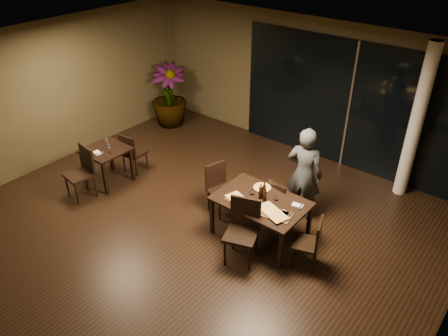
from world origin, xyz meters
TOP-DOWN VIEW (x-y plane):
  - ground at (0.00, 0.00)m, footprint 8.00×8.00m
  - wall_back at (0.00, 4.05)m, footprint 8.00×0.10m
  - wall_left at (-4.05, 0.00)m, footprint 0.10×8.00m
  - ceiling at (0.00, 0.00)m, footprint 8.00×8.00m
  - window_panel at (1.00, 3.96)m, footprint 5.00×0.06m
  - column at (2.40, 3.65)m, footprint 0.24×0.24m
  - main_table at (1.00, 0.80)m, footprint 1.50×1.00m
  - side_table at (-2.40, 0.30)m, footprint 0.80×0.80m
  - chair_main_far at (1.03, 1.35)m, footprint 0.46×0.46m
  - chair_main_near at (1.07, 0.22)m, footprint 0.63×0.63m
  - chair_main_left at (-0.02, 0.96)m, footprint 0.54×0.54m
  - chair_main_right at (2.01, 0.70)m, footprint 0.52×0.52m
  - chair_side_far at (-2.29, 0.85)m, footprint 0.46×0.46m
  - chair_side_near at (-2.36, -0.29)m, footprint 0.53×0.53m
  - diner at (1.23, 1.77)m, footprint 0.66×0.51m
  - potted_plant at (-3.35, 3.03)m, footprint 1.21×1.21m
  - pizza_board_left at (0.76, 0.54)m, footprint 0.54×0.32m
  - pizza_board_right at (1.35, 0.61)m, footprint 0.65×0.41m
  - oblong_pizza_left at (0.76, 0.54)m, footprint 0.54×0.36m
  - oblong_pizza_right at (1.35, 0.61)m, footprint 0.57×0.40m
  - round_pizza at (0.81, 1.11)m, footprint 0.29×0.29m
  - bottle_a at (0.96, 0.84)m, footprint 0.06×0.06m
  - bottle_b at (1.04, 0.84)m, footprint 0.06×0.06m
  - bottle_c at (0.98, 0.91)m, footprint 0.06×0.06m
  - tumbler_left at (0.78, 0.85)m, footprint 0.07×0.07m
  - tumbler_right at (1.18, 0.96)m, footprint 0.07×0.07m
  - napkin_near at (1.52, 0.74)m, footprint 0.19×0.11m
  - napkin_far at (1.54, 1.05)m, footprint 0.20×0.14m
  - wine_glass_a at (-2.48, 0.41)m, footprint 0.08×0.08m
  - wine_glass_b at (-2.22, 0.26)m, footprint 0.08×0.08m
  - side_napkin at (-2.39, 0.10)m, footprint 0.20×0.15m

SIDE VIEW (x-z plane):
  - ground at x=0.00m, z-range 0.00..0.00m
  - chair_main_far at x=1.03m, z-range 0.05..0.90m
  - chair_main_right at x=2.01m, z-range 0.05..0.94m
  - chair_side_far at x=-2.29m, z-range 0.05..0.94m
  - chair_main_left at x=-0.02m, z-range 0.06..1.00m
  - chair_side_near at x=-2.36m, z-range 0.06..1.09m
  - chair_main_near at x=1.07m, z-range 0.06..1.12m
  - side_table at x=-2.40m, z-range 0.25..1.00m
  - main_table at x=1.00m, z-range 0.30..1.05m
  - pizza_board_left at x=0.76m, z-range 0.75..0.76m
  - pizza_board_right at x=1.35m, z-range 0.75..0.76m
  - round_pizza at x=0.81m, z-range 0.75..0.76m
  - napkin_near at x=1.52m, z-range 0.75..0.76m
  - napkin_far at x=1.54m, z-range 0.75..0.76m
  - side_napkin at x=-2.39m, z-range 0.75..0.76m
  - oblong_pizza_left at x=0.76m, z-range 0.77..0.78m
  - oblong_pizza_right at x=1.35m, z-range 0.77..0.78m
  - potted_plant at x=-3.35m, z-range 0.00..1.57m
  - tumbler_right at x=1.18m, z-range 0.75..0.83m
  - tumbler_left at x=0.78m, z-range 0.75..0.84m
  - wine_glass_a at x=-2.48m, z-range 0.75..0.92m
  - wine_glass_b at x=-2.22m, z-range 0.75..0.93m
  - diner at x=1.23m, z-range 0.00..1.76m
  - bottle_b at x=1.04m, z-range 0.75..1.02m
  - bottle_a at x=0.96m, z-range 0.75..1.03m
  - bottle_c at x=0.98m, z-range 0.75..1.04m
  - window_panel at x=1.00m, z-range 0.00..2.70m
  - wall_back at x=0.00m, z-range 0.00..3.00m
  - wall_left at x=-4.05m, z-range 0.00..3.00m
  - column at x=2.40m, z-range 0.00..3.00m
  - ceiling at x=0.00m, z-range 3.00..3.04m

